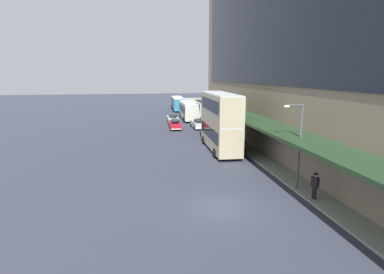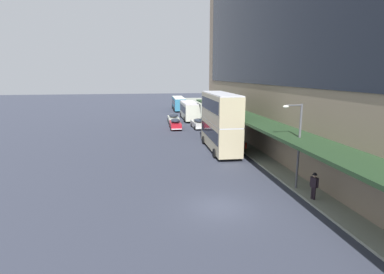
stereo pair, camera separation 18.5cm
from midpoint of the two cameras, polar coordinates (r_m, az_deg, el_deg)
name	(u,v)px [view 2 (the right image)]	position (r m, az deg, el deg)	size (l,w,h in m)	color
ground	(220,207)	(19.97, 5.63, -13.21)	(240.00, 240.00, 0.00)	#323643
sidewalk_kerb	(372,196)	(24.97, 31.22, -9.52)	(10.00, 180.00, 0.15)	gray
transit_bus_kerbside_front	(220,120)	(33.42, 5.54, 3.22)	(2.88, 9.93, 6.44)	tan
transit_bus_kerbside_rear	(189,110)	(56.93, -0.40, 5.24)	(2.95, 9.61, 3.33)	beige
transit_bus_kerbside_far	(179,103)	(72.62, -2.50, 6.55)	(3.02, 10.76, 3.10)	teal
sedan_far_back	(175,124)	(47.33, -3.09, 2.54)	(1.84, 4.96, 1.67)	#A51621
sedan_second_near	(173,118)	(53.47, -3.47, 3.60)	(2.03, 4.98, 1.66)	beige
sedan_lead_near	(198,123)	(47.77, 1.29, 2.61)	(1.88, 4.85, 1.60)	beige
pedestrian_at_kerb	(314,185)	(21.94, 22.45, -8.41)	(0.40, 0.56, 1.86)	black
street_lamp	(297,140)	(22.79, 19.59, -0.49)	(1.50, 0.28, 6.27)	#4C4C51
fire_hydrant	(246,146)	(34.63, 10.38, -1.63)	(0.20, 0.40, 0.70)	red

